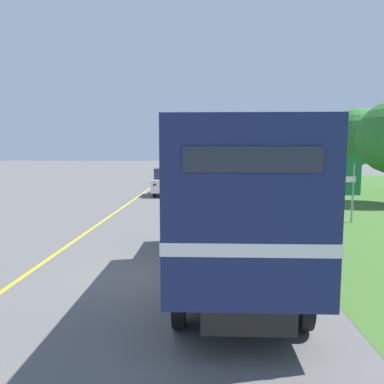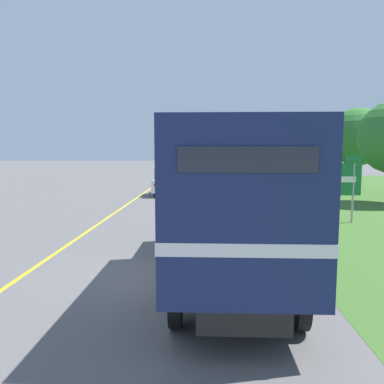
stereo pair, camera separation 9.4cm
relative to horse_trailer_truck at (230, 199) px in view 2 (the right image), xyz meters
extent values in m
plane|color=#5B5959|center=(-1.58, 0.32, -2.06)|extent=(200.00, 200.00, 0.00)
cube|color=yellow|center=(-5.28, 12.47, -2.06)|extent=(0.12, 52.65, 0.01)
cube|color=white|center=(-1.58, 0.94, -2.06)|extent=(0.12, 2.60, 0.01)
cube|color=white|center=(-1.58, 7.54, -2.06)|extent=(0.12, 2.60, 0.01)
cube|color=white|center=(-1.58, 14.14, -2.06)|extent=(0.12, 2.60, 0.01)
cube|color=white|center=(-1.58, 20.74, -2.06)|extent=(0.12, 2.60, 0.01)
cube|color=white|center=(-1.58, 27.34, -2.06)|extent=(0.12, 2.60, 0.01)
cylinder|color=black|center=(-1.11, 3.61, -1.56)|extent=(0.22, 1.00, 1.00)
cylinder|color=black|center=(1.11, 3.61, -1.56)|extent=(0.22, 1.00, 1.00)
cylinder|color=black|center=(-1.11, -2.34, -1.56)|extent=(0.22, 1.00, 1.00)
cylinder|color=black|center=(1.11, -2.34, -1.56)|extent=(0.22, 1.00, 1.00)
cube|color=black|center=(0.00, 0.32, -1.38)|extent=(1.42, 7.95, 0.36)
cube|color=navy|center=(0.00, -0.73, 0.24)|extent=(2.58, 5.85, 2.87)
cube|color=white|center=(0.00, -0.73, -0.27)|extent=(2.60, 5.87, 0.20)
cube|color=#232833|center=(0.00, -3.67, 1.03)|extent=(1.93, 0.03, 0.36)
cube|color=navy|center=(0.00, 3.24, -0.25)|extent=(2.48, 2.10, 1.90)
cube|color=#283342|center=(0.00, 4.30, -0.01)|extent=(2.19, 0.03, 0.85)
cylinder|color=black|center=(-4.11, 18.78, -1.73)|extent=(0.16, 0.66, 0.66)
cylinder|color=black|center=(-2.63, 18.78, -1.73)|extent=(0.16, 0.66, 0.66)
cylinder|color=black|center=(-4.11, 16.38, -1.73)|extent=(0.16, 0.66, 0.66)
cylinder|color=black|center=(-2.63, 16.38, -1.73)|extent=(0.16, 0.66, 0.66)
cube|color=white|center=(-3.37, 17.58, -1.30)|extent=(1.80, 3.87, 0.87)
cube|color=#282D38|center=(-3.37, 17.43, -0.49)|extent=(1.55, 2.13, 0.74)
cube|color=red|center=(-4.00, 15.64, -1.14)|extent=(0.20, 0.03, 0.14)
cube|color=red|center=(-2.74, 15.64, -1.14)|extent=(0.20, 0.03, 0.14)
cylinder|color=#9E9EA3|center=(4.34, 7.77, -0.74)|extent=(0.09, 0.09, 2.64)
cylinder|color=#9E9EA3|center=(5.87, 7.77, -0.74)|extent=(0.09, 0.09, 2.64)
cube|color=#196B33|center=(5.10, 7.77, -0.13)|extent=(2.18, 0.06, 1.42)
cube|color=#196B33|center=(5.85, 7.77, 0.76)|extent=(0.70, 0.06, 0.32)
cube|color=silver|center=(5.10, 7.73, -0.13)|extent=(1.70, 0.02, 0.26)
cylinder|color=brown|center=(10.94, 20.54, -0.84)|extent=(0.25, 0.25, 2.44)
sphere|color=#2D702D|center=(10.94, 20.54, 2.14)|extent=(4.40, 4.40, 4.40)
cylinder|color=white|center=(2.66, 2.19, -1.58)|extent=(0.07, 0.07, 0.95)
cylinder|color=orange|center=(2.66, 2.19, -1.32)|extent=(0.08, 0.08, 0.10)
camera|label=1|loc=(-0.65, -8.86, 1.16)|focal=35.00mm
camera|label=2|loc=(-0.55, -8.86, 1.16)|focal=35.00mm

